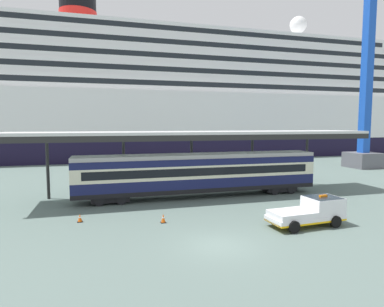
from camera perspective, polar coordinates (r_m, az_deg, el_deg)
name	(u,v)px	position (r m, az deg, el deg)	size (l,w,h in m)	color
ground_plane	(219,246)	(18.99, 4.85, -16.01)	(400.00, 400.00, 0.00)	slate
cruise_ship	(107,100)	(73.68, -14.96, 9.11)	(169.30, 29.32, 36.02)	black
platform_canopy	(198,134)	(30.43, 1.15, 3.42)	(34.24, 5.66, 6.20)	silver
train_carriage	(200,173)	(30.34, 1.37, -3.45)	(22.91, 2.81, 4.11)	black
service_truck	(312,211)	(23.65, 20.50, -9.52)	(5.33, 2.54, 2.02)	white
traffic_cone_near	(304,205)	(27.83, 19.37, -8.68)	(0.36, 0.36, 0.67)	black
traffic_cone_mid	(163,218)	(22.96, -5.13, -11.40)	(0.36, 0.36, 0.65)	black
traffic_cone_far	(80,218)	(24.35, -19.31, -10.77)	(0.36, 0.36, 0.59)	black
dockside_crane	(370,46)	(59.26, 29.12, 16.35)	(12.22, 4.40, 59.17)	#595960
quay_bollard	(315,199)	(29.50, 20.97, -7.59)	(0.48, 0.48, 0.96)	black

